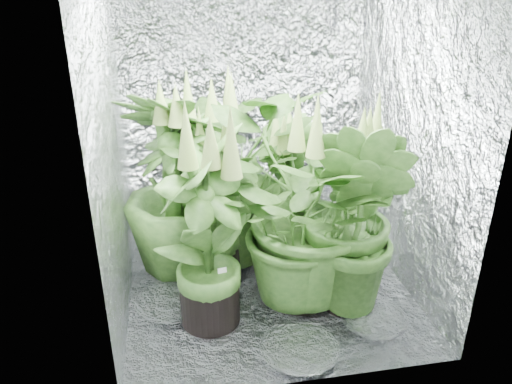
{
  "coord_description": "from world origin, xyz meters",
  "views": [
    {
      "loc": [
        -0.5,
        -2.46,
        1.73
      ],
      "look_at": [
        -0.06,
        0.0,
        0.6
      ],
      "focal_mm": 35.0,
      "sensor_mm": 36.0,
      "label": 1
    }
  ],
  "objects_px": {
    "plant_e": "(304,213)",
    "plant_f": "(207,231)",
    "plant_g": "(356,218)",
    "plant_b": "(219,202)",
    "plant_c": "(286,187)",
    "plant_d": "(176,187)",
    "plant_a": "(234,174)",
    "circulation_fan": "(355,240)"
  },
  "relations": [
    {
      "from": "plant_c",
      "to": "plant_f",
      "type": "xyz_separation_m",
      "value": [
        -0.57,
        -0.7,
        0.11
      ]
    },
    {
      "from": "plant_d",
      "to": "plant_g",
      "type": "height_order",
      "value": "plant_d"
    },
    {
      "from": "plant_a",
      "to": "plant_g",
      "type": "bearing_deg",
      "value": -49.31
    },
    {
      "from": "plant_e",
      "to": "circulation_fan",
      "type": "distance_m",
      "value": 0.69
    },
    {
      "from": "plant_g",
      "to": "plant_a",
      "type": "bearing_deg",
      "value": 130.69
    },
    {
      "from": "plant_f",
      "to": "plant_g",
      "type": "relative_size",
      "value": 1.01
    },
    {
      "from": "plant_d",
      "to": "plant_g",
      "type": "distance_m",
      "value": 1.04
    },
    {
      "from": "plant_d",
      "to": "circulation_fan",
      "type": "relative_size",
      "value": 3.44
    },
    {
      "from": "plant_e",
      "to": "plant_f",
      "type": "xyz_separation_m",
      "value": [
        -0.52,
        -0.09,
        -0.01
      ]
    },
    {
      "from": "plant_b",
      "to": "plant_e",
      "type": "height_order",
      "value": "plant_e"
    },
    {
      "from": "plant_a",
      "to": "plant_c",
      "type": "height_order",
      "value": "plant_a"
    },
    {
      "from": "plant_g",
      "to": "circulation_fan",
      "type": "xyz_separation_m",
      "value": [
        0.19,
        0.42,
        -0.39
      ]
    },
    {
      "from": "plant_b",
      "to": "plant_f",
      "type": "xyz_separation_m",
      "value": [
        -0.1,
        -0.42,
        0.05
      ]
    },
    {
      "from": "plant_c",
      "to": "circulation_fan",
      "type": "xyz_separation_m",
      "value": [
        0.39,
        -0.28,
        -0.28
      ]
    },
    {
      "from": "plant_a",
      "to": "plant_b",
      "type": "relative_size",
      "value": 1.17
    },
    {
      "from": "plant_b",
      "to": "plant_e",
      "type": "xyz_separation_m",
      "value": [
        0.41,
        -0.34,
        0.06
      ]
    },
    {
      "from": "plant_b",
      "to": "plant_f",
      "type": "relative_size",
      "value": 0.89
    },
    {
      "from": "plant_d",
      "to": "plant_e",
      "type": "bearing_deg",
      "value": -34.12
    },
    {
      "from": "plant_a",
      "to": "plant_g",
      "type": "relative_size",
      "value": 1.05
    },
    {
      "from": "plant_c",
      "to": "plant_b",
      "type": "bearing_deg",
      "value": -149.23
    },
    {
      "from": "plant_f",
      "to": "plant_d",
      "type": "bearing_deg",
      "value": 104.06
    },
    {
      "from": "plant_b",
      "to": "plant_g",
      "type": "xyz_separation_m",
      "value": [
        0.67,
        -0.42,
        0.05
      ]
    },
    {
      "from": "plant_a",
      "to": "circulation_fan",
      "type": "distance_m",
      "value": 0.88
    },
    {
      "from": "plant_d",
      "to": "plant_e",
      "type": "xyz_separation_m",
      "value": [
        0.65,
        -0.44,
        -0.01
      ]
    },
    {
      "from": "plant_g",
      "to": "plant_d",
      "type": "bearing_deg",
      "value": 150.12
    },
    {
      "from": "plant_e",
      "to": "plant_d",
      "type": "bearing_deg",
      "value": 145.88
    },
    {
      "from": "plant_g",
      "to": "circulation_fan",
      "type": "distance_m",
      "value": 0.6
    },
    {
      "from": "plant_a",
      "to": "plant_d",
      "type": "relative_size",
      "value": 1.0
    },
    {
      "from": "plant_g",
      "to": "circulation_fan",
      "type": "relative_size",
      "value": 3.29
    },
    {
      "from": "plant_d",
      "to": "plant_f",
      "type": "bearing_deg",
      "value": -75.94
    },
    {
      "from": "plant_a",
      "to": "plant_f",
      "type": "xyz_separation_m",
      "value": [
        -0.22,
        -0.64,
        -0.03
      ]
    },
    {
      "from": "plant_a",
      "to": "plant_c",
      "type": "distance_m",
      "value": 0.38
    },
    {
      "from": "plant_e",
      "to": "circulation_fan",
      "type": "relative_size",
      "value": 3.28
    },
    {
      "from": "plant_e",
      "to": "plant_b",
      "type": "bearing_deg",
      "value": 140.56
    },
    {
      "from": "plant_d",
      "to": "plant_g",
      "type": "xyz_separation_m",
      "value": [
        0.91,
        -0.52,
        -0.02
      ]
    },
    {
      "from": "plant_b",
      "to": "plant_c",
      "type": "distance_m",
      "value": 0.54
    },
    {
      "from": "plant_b",
      "to": "plant_c",
      "type": "relative_size",
      "value": 1.1
    },
    {
      "from": "plant_e",
      "to": "plant_g",
      "type": "distance_m",
      "value": 0.27
    },
    {
      "from": "plant_a",
      "to": "circulation_fan",
      "type": "xyz_separation_m",
      "value": [
        0.74,
        -0.22,
        -0.42
      ]
    },
    {
      "from": "plant_a",
      "to": "plant_b",
      "type": "xyz_separation_m",
      "value": [
        -0.12,
        -0.22,
        -0.08
      ]
    },
    {
      "from": "plant_b",
      "to": "plant_f",
      "type": "distance_m",
      "value": 0.44
    },
    {
      "from": "plant_a",
      "to": "plant_b",
      "type": "bearing_deg",
      "value": -118.74
    }
  ]
}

